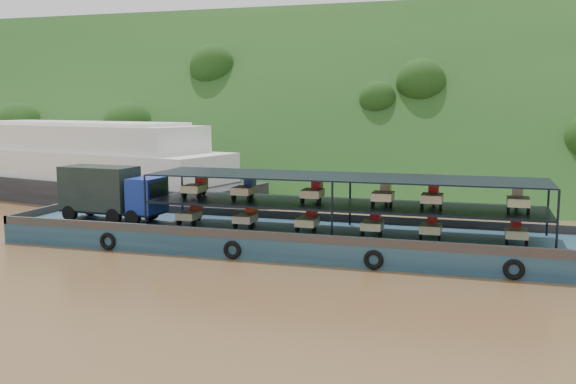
# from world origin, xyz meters

# --- Properties ---
(ground) EXTENTS (160.00, 160.00, 0.00)m
(ground) POSITION_xyz_m (0.00, 0.00, 0.00)
(ground) COLOR brown
(ground) RESTS_ON ground
(hillside) EXTENTS (140.00, 39.60, 39.60)m
(hillside) POSITION_xyz_m (0.00, 36.00, 0.00)
(hillside) COLOR #153914
(hillside) RESTS_ON ground
(cargo_barge) EXTENTS (35.00, 7.18, 4.70)m
(cargo_barge) POSITION_xyz_m (-2.68, 1.01, 1.17)
(cargo_barge) COLOR #142F48
(cargo_barge) RESTS_ON ground
(passenger_ferry) EXTENTS (36.26, 16.49, 7.13)m
(passenger_ferry) POSITION_xyz_m (-25.70, 15.46, 3.09)
(passenger_ferry) COLOR black
(passenger_ferry) RESTS_ON ground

